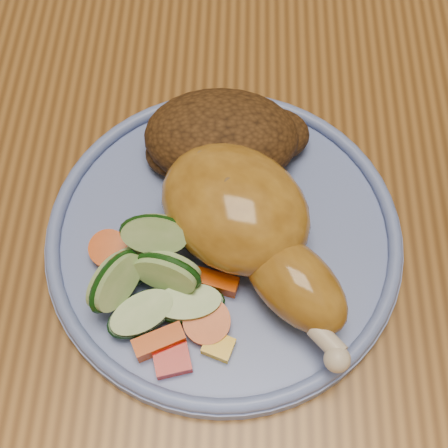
% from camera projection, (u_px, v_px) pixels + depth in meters
% --- Properties ---
extents(ground, '(4.00, 4.00, 0.00)m').
position_uv_depth(ground, '(236.00, 371.00, 1.16)').
color(ground, brown).
rests_on(ground, ground).
extents(dining_table, '(0.90, 1.40, 0.75)m').
position_uv_depth(dining_table, '(248.00, 180.00, 0.58)').
color(dining_table, brown).
rests_on(dining_table, ground).
extents(plate, '(0.25, 0.25, 0.01)m').
position_uv_depth(plate, '(224.00, 238.00, 0.45)').
color(plate, '#6176B7').
rests_on(plate, dining_table).
extents(plate_rim, '(0.25, 0.25, 0.01)m').
position_uv_depth(plate_rim, '(224.00, 231.00, 0.44)').
color(plate_rim, '#6176B7').
rests_on(plate_rim, plate).
extents(chicken_leg, '(0.16, 0.18, 0.06)m').
position_uv_depth(chicken_leg, '(249.00, 225.00, 0.42)').
color(chicken_leg, '#AD7724').
rests_on(chicken_leg, plate).
extents(rice_pilaf, '(0.12, 0.08, 0.05)m').
position_uv_depth(rice_pilaf, '(225.00, 138.00, 0.46)').
color(rice_pilaf, '#422810').
rests_on(rice_pilaf, plate).
extents(vegetable_pile, '(0.11, 0.11, 0.05)m').
position_uv_depth(vegetable_pile, '(154.00, 283.00, 0.41)').
color(vegetable_pile, '#A50A05').
rests_on(vegetable_pile, plate).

